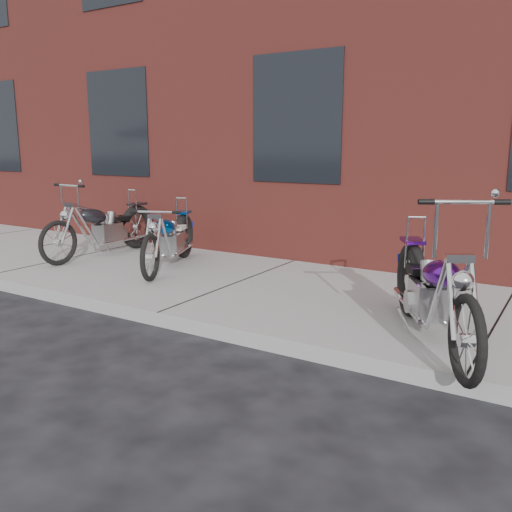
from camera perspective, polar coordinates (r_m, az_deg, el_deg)
The scene contains 6 objects.
ground at distance 5.70m, azimuth -10.31°, elevation -7.32°, with size 120.00×120.00×0.00m, color black.
sidewalk at distance 6.81m, azimuth -1.87°, elevation -3.34°, with size 22.00×3.00×0.15m, color #9E9D9D.
building_brick at distance 12.71m, azimuth 15.64°, elevation 21.01°, with size 22.00×10.00×8.00m, color maroon.
chopper_purple at distance 4.88m, azimuth 18.08°, elevation -3.95°, with size 1.24×2.07×1.30m.
chopper_blue at distance 7.61m, azimuth -9.06°, elevation 1.61°, with size 0.91×1.98×0.92m.
chopper_third at distance 8.66m, azimuth -15.74°, elevation 2.68°, with size 0.55×2.24×1.14m.
Camera 1 is at (3.65, -3.98, 1.82)m, focal length 38.00 mm.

